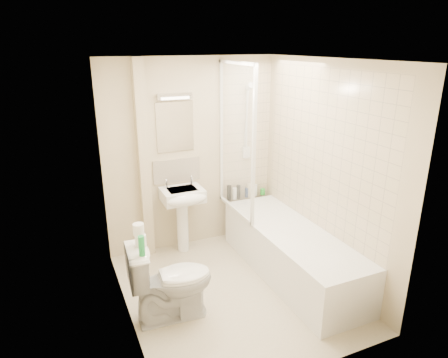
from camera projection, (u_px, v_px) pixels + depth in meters
name	position (u px, v px, depth m)	size (l,w,h in m)	color
floor	(233.00, 291.00, 4.31)	(2.50, 2.50, 0.00)	beige
wall_back	(192.00, 155.00, 5.00)	(2.20, 0.02, 2.40)	beige
wall_left	(121.00, 204.00, 3.50)	(0.02, 2.50, 2.40)	beige
wall_right	(325.00, 173.00, 4.34)	(0.02, 2.50, 2.40)	beige
ceiling	(235.00, 59.00, 3.53)	(2.20, 2.50, 0.02)	white
tile_back	(246.00, 133.00, 5.21)	(0.70, 0.01, 1.75)	beige
tile_right	(323.00, 152.00, 4.30)	(0.01, 2.10, 1.75)	beige
pipe_boxing	(144.00, 162.00, 4.72)	(0.12, 0.12, 2.40)	beige
splashback	(177.00, 170.00, 4.97)	(0.60, 0.01, 0.30)	beige
mirror	(175.00, 127.00, 4.79)	(0.46, 0.01, 0.60)	white
strip_light	(174.00, 96.00, 4.65)	(0.42, 0.07, 0.07)	silver
bathtub	(291.00, 251.00, 4.54)	(0.70, 2.10, 0.55)	white
shower_screen	(236.00, 141.00, 4.69)	(0.04, 0.92, 1.80)	white
shower_fixture	(247.00, 124.00, 5.13)	(0.10, 0.16, 0.99)	white
pedestal_sink	(183.00, 203.00, 4.89)	(0.50, 0.47, 0.97)	white
bottle_black_a	(229.00, 193.00, 5.29)	(0.06, 0.06, 0.21)	black
bottle_white_a	(235.00, 194.00, 5.33)	(0.06, 0.06, 0.16)	white
bottle_black_b	(238.00, 192.00, 5.34)	(0.06, 0.06, 0.19)	black
bottle_blue	(247.00, 193.00, 5.40)	(0.05, 0.05, 0.14)	navy
bottle_cream	(249.00, 190.00, 5.40)	(0.06, 0.06, 0.19)	beige
bottle_white_b	(255.00, 190.00, 5.45)	(0.05, 0.05, 0.16)	silver
bottle_green	(263.00, 192.00, 5.50)	(0.06, 0.06, 0.09)	green
toilet	(171.00, 280.00, 3.79)	(0.81, 0.50, 0.80)	white
toilet_roll_lower	(141.00, 240.00, 3.59)	(0.10, 0.10, 0.11)	white
toilet_roll_upper	(138.00, 229.00, 3.57)	(0.10, 0.10, 0.10)	white
green_bottle	(142.00, 246.00, 3.42)	(0.05, 0.05, 0.18)	green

